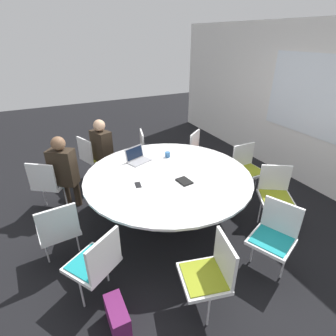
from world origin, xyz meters
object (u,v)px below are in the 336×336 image
(cell_phone, at_px, (138,185))
(chair_1, at_px, (48,181))
(handbag, at_px, (118,317))
(spiral_notebook, at_px, (184,181))
(chair_2, at_px, (58,228))
(chair_9, at_px, (149,149))
(person_0, at_px, (103,147))
(person_1, at_px, (64,168))
(chair_3, at_px, (96,261))
(laptop, at_px, (137,158))
(coffee_cup, at_px, (168,155))
(chair_0, at_px, (92,155))
(chair_5, at_px, (275,233))
(chair_8, at_px, (201,150))
(chair_4, at_px, (211,271))
(chair_6, at_px, (275,191))
(chair_7, at_px, (247,166))

(cell_phone, bearing_deg, chair_1, -135.95)
(handbag, bearing_deg, spiral_notebook, 128.69)
(chair_2, distance_m, chair_9, 2.47)
(person_0, height_order, person_1, same)
(chair_3, bearing_deg, spiral_notebook, -8.70)
(person_1, height_order, cell_phone, person_1)
(spiral_notebook, bearing_deg, laptop, -159.01)
(spiral_notebook, distance_m, handbag, 1.72)
(coffee_cup, bearing_deg, chair_0, -139.44)
(chair_0, distance_m, chair_1, 1.04)
(chair_2, bearing_deg, chair_1, 85.81)
(spiral_notebook, height_order, cell_phone, spiral_notebook)
(chair_9, bearing_deg, cell_phone, -12.12)
(chair_5, xyz_separation_m, spiral_notebook, (-1.08, -0.54, 0.24))
(chair_1, height_order, chair_2, same)
(chair_8, height_order, coffee_cup, chair_8)
(chair_4, height_order, spiral_notebook, chair_4)
(chair_5, distance_m, spiral_notebook, 1.24)
(chair_1, xyz_separation_m, handbag, (2.27, 0.36, -0.36))
(chair_1, xyz_separation_m, laptop, (0.39, 1.28, 0.29))
(chair_2, distance_m, coffee_cup, 1.91)
(chair_4, bearing_deg, person_0, 18.79)
(chair_2, relative_size, chair_4, 1.00)
(chair_8, distance_m, cell_phone, 1.95)
(chair_6, distance_m, chair_7, 0.81)
(chair_1, relative_size, coffee_cup, 10.31)
(chair_7, xyz_separation_m, person_0, (-1.40, -2.06, 0.20))
(chair_2, relative_size, coffee_cup, 10.31)
(chair_2, relative_size, laptop, 2.13)
(chair_1, xyz_separation_m, chair_9, (-0.48, 1.83, 0.00))
(chair_7, height_order, chair_9, same)
(chair_1, xyz_separation_m, coffee_cup, (0.47, 1.76, 0.27))
(chair_1, distance_m, chair_9, 1.89)
(spiral_notebook, bearing_deg, chair_1, -128.10)
(laptop, distance_m, cell_phone, 0.72)
(chair_1, height_order, chair_4, same)
(chair_7, bearing_deg, spiral_notebook, 13.82)
(chair_9, xyz_separation_m, coffee_cup, (0.95, -0.07, 0.27))
(person_1, bearing_deg, handbag, -51.72)
(chair_0, bearing_deg, chair_4, -13.49)
(chair_4, xyz_separation_m, person_1, (-2.40, -0.98, 0.20))
(chair_1, relative_size, chair_2, 1.00)
(chair_3, bearing_deg, handbag, -114.39)
(laptop, distance_m, handbag, 2.19)
(chair_3, bearing_deg, chair_8, 4.30)
(chair_0, bearing_deg, chair_5, 3.02)
(chair_2, bearing_deg, laptop, 27.13)
(chair_9, height_order, person_0, person_0)
(person_1, height_order, laptop, person_1)
(chair_8, relative_size, cell_phone, 5.62)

